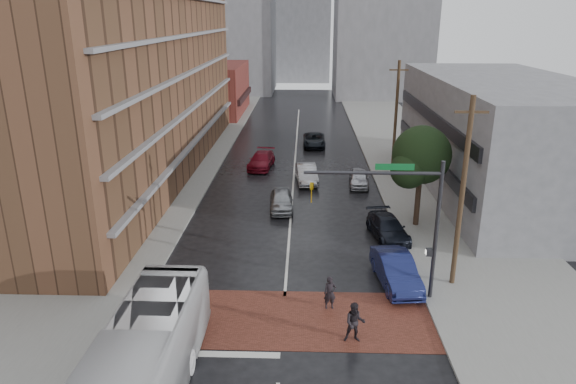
# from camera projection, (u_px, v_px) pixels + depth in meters

# --- Properties ---
(ground) EXTENTS (160.00, 160.00, 0.00)m
(ground) POSITION_uv_depth(u_px,v_px,m) (283.00, 325.00, 23.67)
(ground) COLOR black
(ground) RESTS_ON ground
(crosswalk) EXTENTS (14.00, 5.00, 0.02)m
(crosswalk) POSITION_uv_depth(u_px,v_px,m) (283.00, 318.00, 24.14)
(crosswalk) COLOR brown
(crosswalk) RESTS_ON ground
(sidewalk_west) EXTENTS (9.00, 90.00, 0.15)m
(sidewalk_west) POSITION_uv_depth(u_px,v_px,m) (171.00, 168.00, 47.64)
(sidewalk_west) COLOR gray
(sidewalk_west) RESTS_ON ground
(sidewalk_east) EXTENTS (9.00, 90.00, 0.15)m
(sidewalk_east) POSITION_uv_depth(u_px,v_px,m) (420.00, 171.00, 46.91)
(sidewalk_east) COLOR gray
(sidewalk_east) RESTS_ON ground
(apartment_block) EXTENTS (10.00, 44.00, 28.00)m
(apartment_block) POSITION_uv_depth(u_px,v_px,m) (125.00, 9.00, 42.24)
(apartment_block) COLOR brown
(apartment_block) RESTS_ON ground
(storefront_west) EXTENTS (8.00, 16.00, 7.00)m
(storefront_west) POSITION_uv_depth(u_px,v_px,m) (216.00, 89.00, 73.95)
(storefront_west) COLOR maroon
(storefront_west) RESTS_ON ground
(building_east) EXTENTS (11.00, 26.00, 9.00)m
(building_east) POSITION_uv_depth(u_px,v_px,m) (501.00, 136.00, 40.59)
(building_east) COLOR gray
(building_east) RESTS_ON ground
(distant_tower_west) EXTENTS (18.00, 16.00, 32.00)m
(distant_tower_west) POSITION_uv_depth(u_px,v_px,m) (224.00, 1.00, 92.64)
(distant_tower_west) COLOR gray
(distant_tower_west) RESTS_ON ground
(distant_tower_center) EXTENTS (12.00, 10.00, 24.00)m
(distant_tower_center) POSITION_uv_depth(u_px,v_px,m) (302.00, 23.00, 109.56)
(distant_tower_center) COLOR gray
(distant_tower_center) RESTS_ON ground
(street_tree) EXTENTS (4.20, 4.10, 6.90)m
(street_tree) POSITION_uv_depth(u_px,v_px,m) (421.00, 159.00, 33.24)
(street_tree) COLOR #332319
(street_tree) RESTS_ON ground
(signal_mast) EXTENTS (6.50, 0.30, 7.20)m
(signal_mast) POSITION_uv_depth(u_px,v_px,m) (408.00, 211.00, 24.31)
(signal_mast) COLOR #2D2D33
(signal_mast) RESTS_ON ground
(utility_pole_near) EXTENTS (1.60, 0.26, 10.00)m
(utility_pole_near) POSITION_uv_depth(u_px,v_px,m) (462.00, 193.00, 25.50)
(utility_pole_near) COLOR #473321
(utility_pole_near) RESTS_ON ground
(utility_pole_far) EXTENTS (1.60, 0.26, 10.00)m
(utility_pole_far) POSITION_uv_depth(u_px,v_px,m) (396.00, 118.00, 44.41)
(utility_pole_far) COLOR #473321
(utility_pole_far) RESTS_ON ground
(transit_bus) EXTENTS (2.91, 12.03, 3.34)m
(transit_bus) POSITION_uv_depth(u_px,v_px,m) (137.00, 376.00, 17.76)
(transit_bus) COLOR silver
(transit_bus) RESTS_ON ground
(pedestrian_a) EXTENTS (0.67, 0.50, 1.67)m
(pedestrian_a) POSITION_uv_depth(u_px,v_px,m) (330.00, 293.00, 24.73)
(pedestrian_a) COLOR black
(pedestrian_a) RESTS_ON ground
(pedestrian_b) EXTENTS (0.92, 0.73, 1.86)m
(pedestrian_b) POSITION_uv_depth(u_px,v_px,m) (355.00, 323.00, 22.17)
(pedestrian_b) COLOR black
(pedestrian_b) RESTS_ON ground
(car_travel_a) EXTENTS (1.92, 4.28, 1.43)m
(car_travel_a) POSITION_uv_depth(u_px,v_px,m) (281.00, 200.00, 37.52)
(car_travel_a) COLOR #93969A
(car_travel_a) RESTS_ON ground
(car_travel_b) EXTENTS (2.08, 4.80, 1.54)m
(car_travel_b) POSITION_uv_depth(u_px,v_px,m) (307.00, 174.00, 43.71)
(car_travel_b) COLOR #A6A8AE
(car_travel_b) RESTS_ON ground
(car_travel_c) EXTENTS (2.55, 5.16, 1.44)m
(car_travel_c) POSITION_uv_depth(u_px,v_px,m) (261.00, 160.00, 47.95)
(car_travel_c) COLOR maroon
(car_travel_c) RESTS_ON ground
(suv_travel) EXTENTS (2.36, 5.10, 1.42)m
(suv_travel) POSITION_uv_depth(u_px,v_px,m) (314.00, 140.00, 55.87)
(suv_travel) COLOR black
(suv_travel) RESTS_ON ground
(car_parked_near) EXTENTS (2.28, 5.05, 1.61)m
(car_parked_near) POSITION_uv_depth(u_px,v_px,m) (396.00, 270.00, 27.00)
(car_parked_near) COLOR #161D4F
(car_parked_near) RESTS_ON ground
(car_parked_mid) EXTENTS (2.66, 4.96, 1.37)m
(car_parked_mid) POSITION_uv_depth(u_px,v_px,m) (388.00, 228.00, 32.70)
(car_parked_mid) COLOR black
(car_parked_mid) RESTS_ON ground
(car_parked_far) EXTENTS (1.86, 4.10, 1.36)m
(car_parked_far) POSITION_uv_depth(u_px,v_px,m) (359.00, 178.00, 42.84)
(car_parked_far) COLOR #ADAEB5
(car_parked_far) RESTS_ON ground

